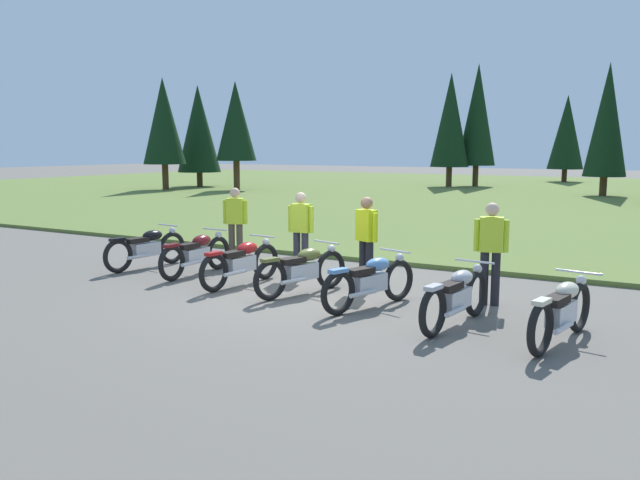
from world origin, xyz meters
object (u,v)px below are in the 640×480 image
(motorcycle_sky_blue, at_px, (370,281))
(rider_near_row_end, at_px, (491,247))
(rider_in_hivis_vest, at_px, (235,221))
(rider_with_back_turned, at_px, (301,229))
(motorcycle_olive, at_px, (302,269))
(motorcycle_black, at_px, (147,248))
(motorcycle_red, at_px, (241,262))
(motorcycle_silver, at_px, (456,296))
(motorcycle_maroon, at_px, (196,253))
(rider_checking_bike, at_px, (366,237))
(motorcycle_cream, at_px, (562,311))

(motorcycle_sky_blue, bearing_deg, rider_near_row_end, 35.06)
(rider_in_hivis_vest, bearing_deg, rider_with_back_turned, -13.66)
(motorcycle_olive, relative_size, rider_in_hivis_vest, 1.22)
(motorcycle_black, height_order, motorcycle_sky_blue, same)
(motorcycle_red, bearing_deg, motorcycle_silver, -9.07)
(motorcycle_maroon, relative_size, motorcycle_red, 1.00)
(motorcycle_red, bearing_deg, motorcycle_sky_blue, -6.69)
(motorcycle_red, relative_size, rider_with_back_turned, 1.26)
(motorcycle_olive, height_order, motorcycle_silver, same)
(motorcycle_black, bearing_deg, motorcycle_maroon, -2.14)
(motorcycle_olive, xyz_separation_m, rider_near_row_end, (3.05, 0.85, 0.51))
(motorcycle_olive, height_order, rider_near_row_end, rider_near_row_end)
(motorcycle_silver, bearing_deg, rider_in_hivis_vest, 156.96)
(motorcycle_sky_blue, relative_size, rider_with_back_turned, 1.22)
(motorcycle_olive, xyz_separation_m, rider_checking_bike, (0.77, 0.94, 0.51))
(motorcycle_olive, distance_m, motorcycle_sky_blue, 1.47)
(motorcycle_silver, xyz_separation_m, rider_in_hivis_vest, (-5.85, 2.49, 0.51))
(motorcycle_black, bearing_deg, rider_in_hivis_vest, 47.22)
(motorcycle_maroon, bearing_deg, motorcycle_red, -14.03)
(motorcycle_sky_blue, xyz_separation_m, motorcycle_silver, (1.54, -0.36, 0.00))
(motorcycle_olive, xyz_separation_m, rider_with_back_turned, (-0.87, 1.37, 0.51))
(motorcycle_silver, relative_size, rider_near_row_end, 1.26)
(motorcycle_maroon, height_order, rider_near_row_end, rider_near_row_end)
(motorcycle_black, relative_size, rider_checking_bike, 1.26)
(motorcycle_black, distance_m, rider_checking_bike, 4.98)
(motorcycle_olive, xyz_separation_m, motorcycle_cream, (4.44, -0.75, 0.00))
(motorcycle_olive, relative_size, rider_near_row_end, 1.22)
(motorcycle_cream, xyz_separation_m, rider_checking_bike, (-3.67, 1.69, 0.51))
(motorcycle_silver, bearing_deg, motorcycle_sky_blue, 166.67)
(motorcycle_silver, height_order, motorcycle_cream, same)
(rider_checking_bike, bearing_deg, rider_with_back_turned, 165.61)
(rider_checking_bike, bearing_deg, rider_near_row_end, -2.41)
(motorcycle_red, bearing_deg, motorcycle_black, 171.92)
(motorcycle_maroon, height_order, motorcycle_silver, same)
(motorcycle_red, xyz_separation_m, rider_near_row_end, (4.41, 0.79, 0.51))
(rider_checking_bike, xyz_separation_m, rider_with_back_turned, (-1.65, 0.42, 0.00))
(rider_checking_bike, xyz_separation_m, rider_near_row_end, (2.27, -0.10, 0.00))
(rider_checking_bike, distance_m, rider_with_back_turned, 1.70)
(motorcycle_cream, bearing_deg, motorcycle_olive, 170.39)
(motorcycle_red, height_order, rider_in_hivis_vest, rider_in_hivis_vest)
(motorcycle_silver, relative_size, rider_in_hivis_vest, 1.26)
(motorcycle_sky_blue, bearing_deg, motorcycle_cream, -9.05)
(motorcycle_cream, relative_size, rider_with_back_turned, 1.25)
(motorcycle_cream, bearing_deg, rider_with_back_turned, 158.27)
(motorcycle_red, bearing_deg, rider_with_back_turned, 69.71)
(motorcycle_sky_blue, distance_m, rider_checking_bike, 1.48)
(motorcycle_black, xyz_separation_m, rider_near_row_end, (7.21, 0.40, 0.51))
(motorcycle_black, xyz_separation_m, rider_with_back_turned, (3.29, 0.91, 0.51))
(motorcycle_red, bearing_deg, rider_near_row_end, 10.20)
(motorcycle_maroon, bearing_deg, motorcycle_sky_blue, -9.15)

